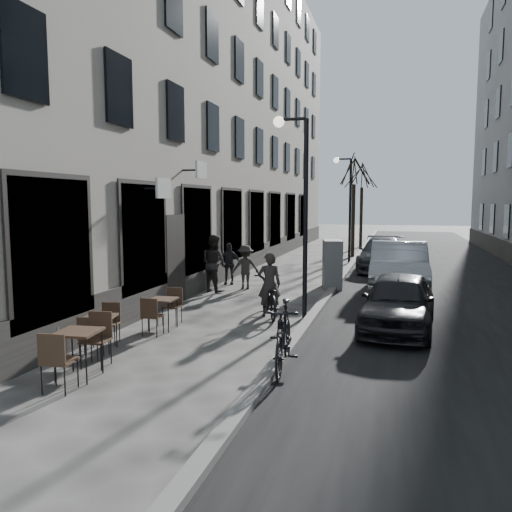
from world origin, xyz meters
The scene contains 22 objects.
ground centered at (0.00, 0.00, 0.00)m, with size 120.00×120.00×0.00m, color #3B3836.
road centered at (3.85, 16.00, 0.00)m, with size 7.30×60.00×0.00m, color black.
kerb centered at (0.20, 16.00, 0.06)m, with size 0.25×60.00×0.12m, color #65625E.
building_left centered at (-6.00, 16.50, 8.00)m, with size 4.00×35.00×16.00m, color gray.
streetlamp_near centered at (-0.17, 6.00, 3.16)m, with size 0.90×0.28×5.09m.
streetlamp_far centered at (-0.17, 18.00, 3.16)m, with size 0.90×0.28×5.09m.
tree_near centered at (-0.10, 21.00, 4.66)m, with size 2.40×2.40×5.70m.
tree_far centered at (-0.10, 27.00, 4.66)m, with size 2.40×2.40×5.70m.
bistro_set_a centered at (-2.87, 0.64, 0.50)m, with size 0.74×1.67×0.97m.
bistro_set_b centered at (-3.41, 2.10, 0.43)m, with size 0.73×1.47×0.84m.
bistro_set_c centered at (-2.97, 3.97, 0.44)m, with size 0.61×1.47×0.86m.
sign_board centered at (-4.01, 1.27, 0.38)m, with size 0.50×0.61×0.95m.
utility_cabinet centered at (0.10, 10.70, 0.83)m, with size 0.61×1.11×1.66m, color slate.
bicycle centered at (-0.92, 5.96, 0.51)m, with size 0.68×1.94×1.02m, color black.
cyclist_rider centered at (-0.92, 5.96, 0.84)m, with size 0.61×0.40×1.67m, color #292523.
pedestrian_near centered at (-3.59, 8.94, 0.94)m, with size 0.92×0.71×1.89m, color #282422.
pedestrian_mid centered at (-2.73, 9.72, 0.75)m, with size 0.97×0.56×1.50m, color #2C2926.
pedestrian_far centered at (-3.60, 10.51, 0.75)m, with size 0.88×0.37×1.50m, color black.
car_near centered at (2.30, 5.45, 0.66)m, with size 1.56×3.89×1.32m, color black.
car_mid centered at (2.30, 10.40, 0.83)m, with size 1.75×5.02×1.65m, color #9EA1A6.
car_far centered at (1.64, 15.83, 0.70)m, with size 1.97×4.84×1.40m, color #383C42.
moped centered at (0.35, 2.00, 0.60)m, with size 0.57×2.01×1.21m, color black.
Camera 1 is at (2.23, -6.39, 2.96)m, focal length 35.00 mm.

